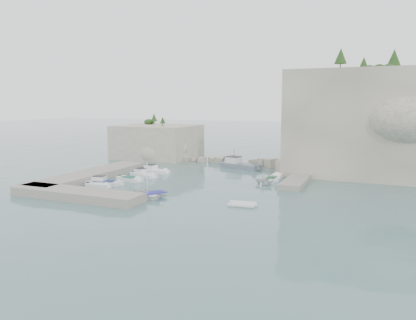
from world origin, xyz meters
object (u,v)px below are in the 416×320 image
at_px(motorboat_d, 104,185).
at_px(tender_east_a, 264,185).
at_px(motorboat_e, 99,187).
at_px(tender_east_c, 275,179).
at_px(motorboat_a, 155,172).
at_px(tender_east_d, 290,175).
at_px(work_boat, 240,168).
at_px(tender_east_b, 271,181).
at_px(motorboat_c, 130,181).
at_px(motorboat_b, 144,177).
at_px(rowboat, 148,198).
at_px(inflatable_dinghy, 242,206).

distance_m(motorboat_d, tender_east_a, 23.20).
height_order(motorboat_e, tender_east_c, same).
relative_size(motorboat_a, tender_east_d, 1.31).
xyz_separation_m(motorboat_a, work_boat, (12.13, 10.04, 0.00)).
height_order(tender_east_a, tender_east_b, tender_east_a).
relative_size(tender_east_a, tender_east_b, 0.76).
relative_size(motorboat_c, motorboat_d, 0.83).
height_order(tender_east_a, work_boat, work_boat).
height_order(motorboat_a, motorboat_b, same).
height_order(motorboat_d, tender_east_c, motorboat_d).
bearing_deg(motorboat_c, rowboat, -30.22).
bearing_deg(motorboat_b, motorboat_d, -82.17).
relative_size(tender_east_b, work_boat, 0.47).
bearing_deg(motorboat_a, motorboat_d, -84.53).
xyz_separation_m(motorboat_c, inflatable_dinghy, (20.65, -7.72, 0.00)).
height_order(motorboat_c, tender_east_b, same).
bearing_deg(motorboat_b, motorboat_e, -78.43).
bearing_deg(work_boat, inflatable_dinghy, -53.29).
xyz_separation_m(motorboat_e, tender_east_b, (21.32, 13.78, 0.00)).
relative_size(inflatable_dinghy, work_boat, 0.41).
xyz_separation_m(motorboat_a, motorboat_d, (-1.27, -12.11, 0.00)).
bearing_deg(motorboat_e, motorboat_a, 84.19).
distance_m(motorboat_a, tender_east_a, 20.19).
distance_m(motorboat_e, work_boat, 27.22).
height_order(motorboat_b, rowboat, motorboat_b).
relative_size(motorboat_b, motorboat_c, 1.14).
xyz_separation_m(motorboat_e, inflatable_dinghy, (21.94, -1.88, 0.00)).
relative_size(motorboat_a, motorboat_c, 1.27).
bearing_deg(work_boat, motorboat_d, -103.38).
height_order(motorboat_a, tender_east_a, tender_east_a).
bearing_deg(tender_east_a, motorboat_b, 109.43).
distance_m(motorboat_e, tender_east_d, 30.65).
bearing_deg(tender_east_b, tender_east_d, -11.00).
bearing_deg(motorboat_a, tender_east_b, 11.39).
height_order(motorboat_b, tender_east_b, motorboat_b).
distance_m(motorboat_a, motorboat_b, 4.25).
xyz_separation_m(inflatable_dinghy, work_boat, (-8.82, 25.73, 0.00)).
distance_m(motorboat_c, motorboat_d, 4.44).
bearing_deg(inflatable_dinghy, motorboat_b, 143.39).
height_order(tender_east_c, work_boat, work_boat).
bearing_deg(tender_east_b, motorboat_c, 113.15).
height_order(tender_east_a, tender_east_c, tender_east_a).
bearing_deg(tender_east_d, motorboat_d, 116.71).
distance_m(inflatable_dinghy, tender_east_a, 12.90).
distance_m(rowboat, work_boat, 26.68).
height_order(inflatable_dinghy, tender_east_d, tender_east_d).
distance_m(inflatable_dinghy, tender_east_b, 15.67).
relative_size(rowboat, tender_east_d, 1.12).
height_order(motorboat_b, tender_east_c, motorboat_b).
height_order(motorboat_b, work_boat, work_boat).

